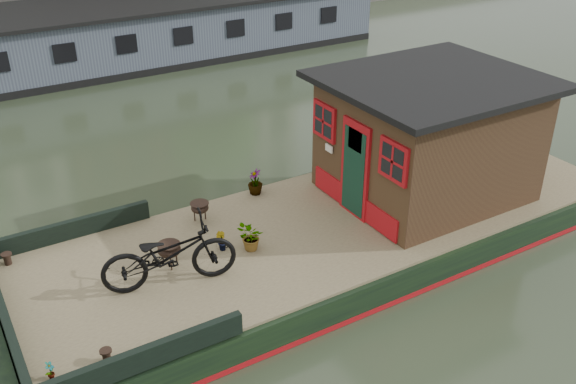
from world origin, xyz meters
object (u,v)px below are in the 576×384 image
bicycle (169,254)px  brazier_rear (200,212)px  cabin (428,136)px  brazier_front (170,255)px

bicycle → brazier_rear: bearing=-25.3°
cabin → bicycle: bearing=-176.8°
cabin → bicycle: size_ratio=1.86×
brazier_front → brazier_rear: bearing=46.1°
cabin → bicycle: (-5.61, -0.31, -0.66)m
brazier_front → brazier_rear: (1.03, 1.07, -0.02)m
brazier_rear → cabin: bearing=-15.7°
cabin → brazier_rear: (-4.41, 1.24, -1.03)m
bicycle → brazier_rear: size_ratio=5.33×
cabin → brazier_front: cabin is taller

